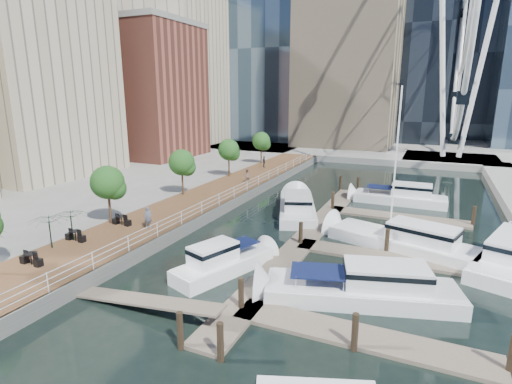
% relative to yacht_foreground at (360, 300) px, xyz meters
% --- Properties ---
extents(ground, '(520.00, 520.00, 0.00)m').
position_rel_yacht_foreground_xyz_m(ground, '(-8.50, -1.61, 0.00)').
color(ground, black).
rests_on(ground, ground).
extents(boardwalk, '(6.00, 60.00, 1.00)m').
position_rel_yacht_foreground_xyz_m(boardwalk, '(-17.50, 13.39, 0.50)').
color(boardwalk, brown).
rests_on(boardwalk, ground).
extents(seawall, '(0.25, 60.00, 1.00)m').
position_rel_yacht_foreground_xyz_m(seawall, '(-14.50, 13.39, 0.50)').
color(seawall, '#595954').
rests_on(seawall, ground).
extents(land_inland, '(48.00, 90.00, 1.00)m').
position_rel_yacht_foreground_xyz_m(land_inland, '(-44.50, 13.39, 0.50)').
color(land_inland, gray).
rests_on(land_inland, ground).
extents(land_far, '(200.00, 114.00, 1.00)m').
position_rel_yacht_foreground_xyz_m(land_far, '(-8.50, 100.39, 0.50)').
color(land_far, gray).
rests_on(land_far, ground).
extents(pier, '(14.00, 12.00, 1.00)m').
position_rel_yacht_foreground_xyz_m(pier, '(5.50, 50.39, 0.50)').
color(pier, gray).
rests_on(pier, ground).
extents(railing, '(0.10, 60.00, 1.05)m').
position_rel_yacht_foreground_xyz_m(railing, '(-14.60, 13.39, 1.52)').
color(railing, white).
rests_on(railing, boardwalk).
extents(floating_docks, '(16.00, 34.00, 2.60)m').
position_rel_yacht_foreground_xyz_m(floating_docks, '(-0.53, 8.37, 0.49)').
color(floating_docks, '#6D6051').
rests_on(floating_docks, ground).
extents(midrise_condos, '(19.00, 67.00, 28.00)m').
position_rel_yacht_foreground_xyz_m(midrise_condos, '(-42.07, 25.21, 13.42)').
color(midrise_condos, '#BCAD8E').
rests_on(midrise_condos, ground).
extents(street_trees, '(2.60, 42.60, 4.60)m').
position_rel_yacht_foreground_xyz_m(street_trees, '(-19.90, 12.39, 4.29)').
color(street_trees, '#3F2B1C').
rests_on(street_trees, ground).
extents(cafe_tables, '(2.50, 13.70, 0.74)m').
position_rel_yacht_foreground_xyz_m(cafe_tables, '(-18.90, -3.61, 1.37)').
color(cafe_tables, black).
rests_on(cafe_tables, ground).
extents(yacht_foreground, '(11.74, 6.04, 2.15)m').
position_rel_yacht_foreground_xyz_m(yacht_foreground, '(0.00, 0.00, 0.00)').
color(yacht_foreground, white).
rests_on(yacht_foreground, ground).
extents(pedestrian_near, '(0.71, 0.71, 1.67)m').
position_rel_yacht_foreground_xyz_m(pedestrian_near, '(-16.40, 2.64, 1.83)').
color(pedestrian_near, '#525A6E').
rests_on(pedestrian_near, boardwalk).
extents(pedestrian_mid, '(0.88, 0.96, 1.60)m').
position_rel_yacht_foreground_xyz_m(pedestrian_mid, '(-16.35, 20.00, 1.80)').
color(pedestrian_mid, '#7C5F55').
rests_on(pedestrian_mid, boardwalk).
extents(pedestrian_far, '(0.93, 0.92, 1.58)m').
position_rel_yacht_foreground_xyz_m(pedestrian_far, '(-18.32, 29.75, 1.79)').
color(pedestrian_far, '#33353F').
rests_on(pedestrian_far, boardwalk).
extents(moored_yachts, '(24.52, 37.04, 11.50)m').
position_rel_yacht_foreground_xyz_m(moored_yachts, '(0.88, 8.36, 0.00)').
color(moored_yachts, white).
rests_on(moored_yachts, ground).
extents(cafe_seating, '(3.82, 9.14, 2.64)m').
position_rel_yacht_foreground_xyz_m(cafe_seating, '(-19.76, -4.76, 2.21)').
color(cafe_seating, black).
rests_on(cafe_seating, ground).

